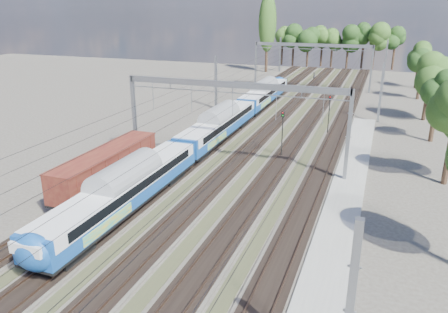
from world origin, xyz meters
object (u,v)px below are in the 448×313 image
(worker, at_px, (314,76))
(signal_near, at_px, (282,128))
(signal_far, at_px, (329,110))
(freight_boxcar, at_px, (107,166))
(emu_train, at_px, (218,122))

(worker, height_order, signal_near, signal_near)
(worker, height_order, signal_far, signal_far)
(worker, distance_m, signal_near, 54.27)
(worker, bearing_deg, freight_boxcar, -167.99)
(emu_train, distance_m, signal_near, 9.05)
(worker, relative_size, signal_far, 0.36)
(signal_near, relative_size, signal_far, 1.03)
(signal_far, bearing_deg, emu_train, -140.49)
(freight_boxcar, bearing_deg, worker, 83.26)
(signal_near, bearing_deg, freight_boxcar, -110.26)
(emu_train, height_order, signal_far, signal_far)
(worker, bearing_deg, emu_train, -165.22)
(emu_train, bearing_deg, worker, 86.03)
(freight_boxcar, distance_m, worker, 68.70)
(emu_train, distance_m, signal_far, 14.91)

